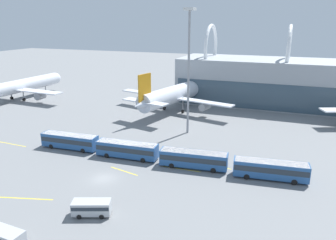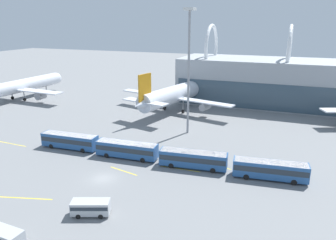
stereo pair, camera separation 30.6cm
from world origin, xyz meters
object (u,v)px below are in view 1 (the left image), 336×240
object	(u,v)px
service_van_foreground	(92,207)
floodlight_mast	(189,56)
shuttle_bus_3	(271,169)
service_van_crossing	(5,236)
shuttle_bus_2	(194,158)
shuttle_bus_0	(70,140)
shuttle_bus_1	(127,149)
airliner_at_gate_near	(17,87)
airliner_at_gate_far	(175,94)

from	to	relation	value
service_van_foreground	floodlight_mast	distance (m)	42.82
shuttle_bus_3	service_van_crossing	world-z (taller)	shuttle_bus_3
service_van_foreground	shuttle_bus_2	bearing A→B (deg)	44.85
shuttle_bus_0	floodlight_mast	bearing A→B (deg)	40.08
shuttle_bus_0	shuttle_bus_1	size ratio (longest dim) A/B	1.00
airliner_at_gate_near	shuttle_bus_1	size ratio (longest dim) A/B	3.11
airliner_at_gate_near	airliner_at_gate_far	bearing A→B (deg)	-81.07
shuttle_bus_0	shuttle_bus_1	world-z (taller)	same
airliner_at_gate_far	floodlight_mast	size ratio (longest dim) A/B	1.33
shuttle_bus_1	shuttle_bus_2	distance (m)	13.79
service_van_foreground	floodlight_mast	world-z (taller)	floodlight_mast
airliner_at_gate_near	floodlight_mast	xyz separation A→B (m)	(65.38, -11.98, 13.98)
airliner_at_gate_far	shuttle_bus_2	world-z (taller)	airliner_at_gate_far
shuttle_bus_3	service_van_crossing	distance (m)	41.74
airliner_at_gate_far	shuttle_bus_3	world-z (taller)	airliner_at_gate_far
service_van_foreground	service_van_crossing	size ratio (longest dim) A/B	1.12
airliner_at_gate_far	service_van_crossing	size ratio (longest dim) A/B	7.49
service_van_crossing	floodlight_mast	distance (m)	52.12
shuttle_bus_1	shuttle_bus_2	world-z (taller)	same
airliner_at_gate_near	shuttle_bus_2	distance (m)	78.89
shuttle_bus_1	service_van_foreground	size ratio (longest dim) A/B	2.20
shuttle_bus_1	airliner_at_gate_far	bearing A→B (deg)	91.10
service_van_crossing	shuttle_bus_2	bearing A→B (deg)	65.98
service_van_crossing	shuttle_bus_1	bearing A→B (deg)	90.42
airliner_at_gate_near	floodlight_mast	bearing A→B (deg)	-97.68
shuttle_bus_0	shuttle_bus_2	size ratio (longest dim) A/B	0.99
floodlight_mast	airliner_at_gate_far	bearing A→B (deg)	118.27
shuttle_bus_1	service_van_crossing	size ratio (longest dim) A/B	2.46
shuttle_bus_1	airliner_at_gate_near	bearing A→B (deg)	148.43
airliner_at_gate_far	shuttle_bus_1	xyz separation A→B (m)	(3.10, -37.21, -3.39)
shuttle_bus_3	floodlight_mast	world-z (taller)	floodlight_mast
airliner_at_gate_near	shuttle_bus_2	world-z (taller)	airliner_at_gate_near
floodlight_mast	shuttle_bus_3	bearing A→B (deg)	-41.26
shuttle_bus_3	floodlight_mast	distance (m)	32.58
airliner_at_gate_far	shuttle_bus_0	xyz separation A→B (m)	(-10.69, -37.23, -3.39)
airliner_at_gate_near	floodlight_mast	world-z (taller)	floodlight_mast
shuttle_bus_3	shuttle_bus_1	bearing A→B (deg)	175.27
shuttle_bus_3	shuttle_bus_0	bearing A→B (deg)	174.78
service_van_foreground	shuttle_bus_1	bearing A→B (deg)	82.38
service_van_crossing	service_van_foreground	bearing A→B (deg)	59.52
service_van_foreground	shuttle_bus_3	bearing A→B (deg)	20.99
airliner_at_gate_near	shuttle_bus_0	distance (m)	54.79
shuttle_bus_3	floodlight_mast	bearing A→B (deg)	132.44
airliner_at_gate_far	service_van_foreground	bearing A→B (deg)	-158.52
shuttle_bus_2	shuttle_bus_1	bearing A→B (deg)	175.06
shuttle_bus_2	shuttle_bus_3	distance (m)	13.80
shuttle_bus_1	shuttle_bus_3	size ratio (longest dim) A/B	0.99
airliner_at_gate_near	service_van_crossing	size ratio (longest dim) A/B	7.64
shuttle_bus_0	shuttle_bus_2	xyz separation A→B (m)	(27.58, 0.33, 0.00)
shuttle_bus_0	shuttle_bus_3	xyz separation A→B (m)	(41.37, 0.78, 0.00)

